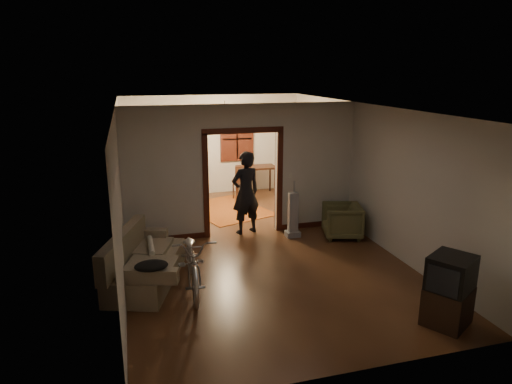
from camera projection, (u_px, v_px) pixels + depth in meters
name	position (u px, v px, depth m)	size (l,w,h in m)	color
floor	(252.00, 245.00, 9.36)	(5.00, 8.50, 0.01)	#3C2113
ceiling	(252.00, 107.00, 8.63)	(5.00, 8.50, 0.01)	white
wall_back	(213.00, 145.00, 12.94)	(5.00, 0.02, 2.80)	beige
wall_left	(120.00, 187.00, 8.34)	(0.02, 8.50, 2.80)	beige
wall_right	(366.00, 171.00, 9.64)	(0.02, 8.50, 2.80)	beige
partition_wall	(243.00, 171.00, 9.69)	(5.00, 0.14, 2.80)	beige
door_casing	(243.00, 184.00, 9.77)	(1.74, 0.20, 2.32)	#3C160D
far_window	(237.00, 139.00, 13.05)	(0.98, 0.06, 1.28)	black
chandelier	(225.00, 117.00, 11.07)	(0.24, 0.24, 0.24)	#FFE0A5
light_switch	(290.00, 175.00, 9.93)	(0.08, 0.01, 0.12)	silver
sofa	(146.00, 257.00, 7.62)	(0.89, 1.98, 0.91)	#71654B
rolled_paper	(151.00, 245.00, 7.90)	(0.10, 0.10, 0.78)	beige
jacket	(151.00, 266.00, 6.73)	(0.49, 0.37, 0.14)	black
bicycle	(193.00, 260.00, 7.37)	(0.66, 1.90, 1.00)	silver
armchair	(342.00, 221.00, 9.71)	(0.77, 0.79, 0.72)	brown
tv_stand	(447.00, 306.00, 6.39)	(0.60, 0.54, 0.54)	black
crt_tv	(451.00, 274.00, 6.27)	(0.59, 0.53, 0.51)	black
vacuum	(293.00, 215.00, 9.70)	(0.30, 0.24, 0.98)	gray
person	(246.00, 193.00, 9.82)	(0.66, 0.43, 1.82)	black
oriental_rug	(227.00, 209.00, 11.68)	(1.68, 2.21, 0.02)	maroon
locker	(173.00, 165.00, 12.46)	(0.94, 0.52, 1.89)	#24311D
globe	(172.00, 129.00, 12.20)	(0.28, 0.28, 0.28)	#1E5972
desk	(256.00, 181.00, 13.02)	(1.08, 0.61, 0.80)	black
desk_chair	(241.00, 183.00, 12.40)	(0.44, 0.44, 0.99)	black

